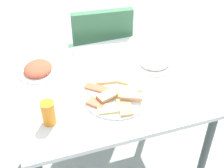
{
  "coord_description": "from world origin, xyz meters",
  "views": [
    {
      "loc": [
        -0.42,
        -1.32,
        1.85
      ],
      "look_at": [
        0.0,
        -0.05,
        0.77
      ],
      "focal_mm": 52.61,
      "sensor_mm": 36.0,
      "label": 1
    }
  ],
  "objects": [
    {
      "name": "dining_chair",
      "position": [
        0.13,
        0.6,
        0.51
      ],
      "size": [
        0.46,
        0.47,
        0.91
      ],
      "color": "#3A6D49",
      "rests_on": "ground_plane"
    },
    {
      "name": "pide_platter",
      "position": [
        -0.0,
        -0.12,
        0.75
      ],
      "size": [
        0.34,
        0.34,
        0.05
      ],
      "color": "white",
      "rests_on": "dining_table"
    },
    {
      "name": "salad_plate_greens",
      "position": [
        -0.35,
        0.22,
        0.75
      ],
      "size": [
        0.23,
        0.23,
        0.05
      ],
      "color": "white",
      "rests_on": "dining_table"
    },
    {
      "name": "paper_napkin",
      "position": [
        -0.04,
        0.32,
        0.74
      ],
      "size": [
        0.16,
        0.16,
        0.0
      ],
      "primitive_type": "cube",
      "rotation": [
        0.0,
        0.0,
        -0.08
      ],
      "color": "white",
      "rests_on": "dining_table"
    },
    {
      "name": "dining_table",
      "position": [
        0.0,
        0.0,
        0.65
      ],
      "size": [
        1.02,
        0.83,
        0.74
      ],
      "color": "white",
      "rests_on": "ground_plane"
    },
    {
      "name": "spoon",
      "position": [
        -0.04,
        0.34,
        0.74
      ],
      "size": [
        0.18,
        0.03,
        0.0
      ],
      "primitive_type": "cube",
      "rotation": [
        0.0,
        0.0,
        0.05
      ],
      "color": "silver",
      "rests_on": "paper_napkin"
    },
    {
      "name": "fork",
      "position": [
        -0.04,
        0.31,
        0.74
      ],
      "size": [
        0.16,
        0.02,
        0.0
      ],
      "primitive_type": "cube",
      "rotation": [
        0.0,
        0.0,
        -0.03
      ],
      "color": "silver",
      "rests_on": "paper_napkin"
    },
    {
      "name": "soda_can",
      "position": [
        -0.36,
        -0.19,
        0.8
      ],
      "size": [
        0.09,
        0.09,
        0.12
      ],
      "primitive_type": "cylinder",
      "rotation": [
        0.0,
        0.0,
        2.21
      ],
      "color": "orange",
      "rests_on": "dining_table"
    },
    {
      "name": "salad_plate_rice",
      "position": [
        0.3,
        0.07,
        0.75
      ],
      "size": [
        0.23,
        0.23,
        0.05
      ],
      "color": "white",
      "rests_on": "dining_table"
    },
    {
      "name": "ground_plane",
      "position": [
        0.0,
        0.0,
        0.0
      ],
      "size": [
        6.0,
        6.0,
        0.0
      ],
      "primitive_type": "plane",
      "color": "#A6ACA4"
    }
  ]
}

